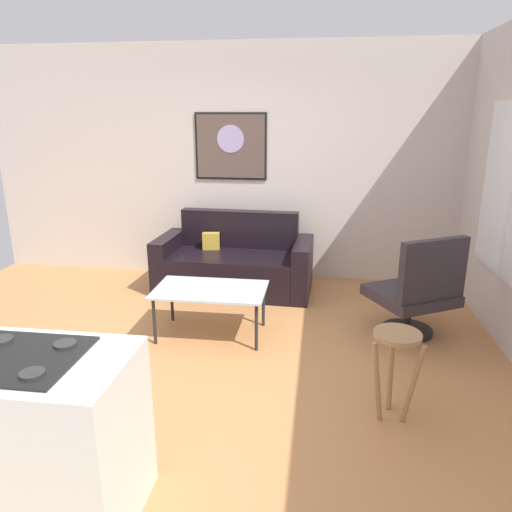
{
  "coord_description": "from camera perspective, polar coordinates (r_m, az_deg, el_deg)",
  "views": [
    {
      "loc": [
        0.97,
        -3.38,
        2.0
      ],
      "look_at": [
        0.38,
        0.9,
        0.7
      ],
      "focal_mm": 33.42,
      "sensor_mm": 36.0,
      "label": 1
    }
  ],
  "objects": [
    {
      "name": "ground",
      "position": [
        4.05,
        -7.31,
        -13.29
      ],
      "size": [
        6.4,
        6.4,
        0.04
      ],
      "primitive_type": "cube",
      "color": "#BE7F4A"
    },
    {
      "name": "bar_stool",
      "position": [
        3.33,
        16.4,
        -11.03
      ],
      "size": [
        0.36,
        0.35,
        0.63
      ],
      "color": "#A2764D",
      "rests_on": "ground"
    },
    {
      "name": "back_wall",
      "position": [
        5.91,
        -1.72,
        10.92
      ],
      "size": [
        6.4,
        0.05,
        2.8
      ],
      "primitive_type": "cube",
      "color": "beige",
      "rests_on": "ground"
    },
    {
      "name": "armchair",
      "position": [
        4.57,
        18.78,
        -3.97
      ],
      "size": [
        0.9,
        0.89,
        0.98
      ],
      "color": "black",
      "rests_on": "ground"
    },
    {
      "name": "wall_painting",
      "position": [
        5.88,
        -3.04,
        12.98
      ],
      "size": [
        0.87,
        0.03,
        0.79
      ],
      "color": "black"
    },
    {
      "name": "coffee_table",
      "position": [
        4.4,
        -5.46,
        -4.35
      ],
      "size": [
        1.02,
        0.61,
        0.46
      ],
      "color": "silver",
      "rests_on": "ground"
    },
    {
      "name": "couch",
      "position": [
        5.58,
        -2.56,
        -1.02
      ],
      "size": [
        1.81,
        0.89,
        0.88
      ],
      "color": "black",
      "rests_on": "ground"
    }
  ]
}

